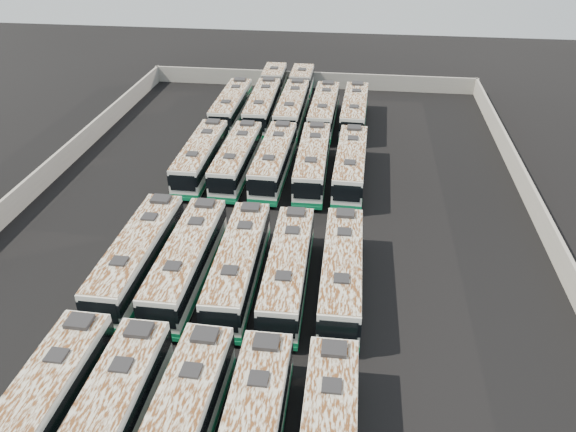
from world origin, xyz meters
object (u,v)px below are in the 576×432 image
object	(u,v)px
bus_midback_right	(313,162)
bus_back_left	(267,97)
bus_front_far_left	(35,420)
bus_midback_center	(274,160)
bus_midfront_far_right	(342,272)
bus_back_far_left	(232,106)
bus_midfront_center	(239,265)
bus_midfront_far_left	(138,256)
bus_midback_left	(237,159)
bus_back_center	(295,99)
bus_back_far_right	(354,111)
bus_back_right	(324,111)
bus_front_left	(104,432)
bus_midback_far_right	(350,165)
bus_midfront_left	(187,261)
bus_midback_far_left	(201,157)
bus_midfront_right	(288,270)

from	to	relation	value
bus_midback_right	bus_back_left	xyz separation A→B (m)	(-7.40, 17.91, 0.02)
bus_front_far_left	bus_midback_center	distance (m)	32.50
bus_midfront_far_right	bus_back_far_left	size ratio (longest dim) A/B	1.00
bus_midfront_center	bus_back_far_left	bearing A→B (deg)	102.14
bus_midfront_far_left	bus_midback_left	world-z (taller)	bus_midfront_far_left
bus_back_center	bus_back_far_right	world-z (taller)	bus_back_center
bus_midback_right	bus_back_right	size ratio (longest dim) A/B	1.00
bus_midback_center	bus_front_left	bearing A→B (deg)	-95.43
bus_midback_far_right	bus_back_left	size ratio (longest dim) A/B	0.63
bus_midfront_left	bus_back_far_left	distance (m)	31.86
bus_back_far_right	bus_midback_far_left	bearing A→B (deg)	-133.68
bus_midback_right	bus_front_left	bearing A→B (deg)	-103.96
bus_midfront_far_left	bus_back_right	xyz separation A→B (m)	(11.00, 31.49, -0.03)
bus_midback_far_left	bus_back_far_left	world-z (taller)	bus_back_far_left
bus_back_left	bus_back_center	distance (m)	3.64
bus_midback_right	bus_back_center	distance (m)	18.13
bus_midback_far_right	bus_back_far_right	size ratio (longest dim) A/B	0.99
bus_midfront_right	bus_midfront_far_right	world-z (taller)	bus_midfront_far_right
bus_front_left	bus_midfront_center	distance (m)	15.04
bus_front_left	bus_midback_left	bearing A→B (deg)	90.29
bus_midback_far_left	bus_midback_far_right	bearing A→B (deg)	-0.17
bus_midfront_far_left	bus_midback_center	size ratio (longest dim) A/B	1.02
bus_midfront_right	bus_midback_far_left	bearing A→B (deg)	121.14
bus_midfront_far_right	bus_midback_far_right	distance (m)	17.17
bus_back_far_right	bus_front_far_left	bearing A→B (deg)	-106.19
bus_midback_left	bus_midback_center	size ratio (longest dim) A/B	0.98
bus_front_far_left	bus_midfront_center	distance (m)	16.18
bus_midfront_far_right	bus_midback_left	distance (m)	20.35
bus_midfront_right	bus_midback_left	bearing A→B (deg)	111.92
bus_front_far_left	bus_front_left	world-z (taller)	bus_front_far_left
bus_midback_right	bus_midback_center	bearing A→B (deg)	179.10
bus_midfront_left	bus_midback_far_right	distance (m)	20.49
bus_midfront_center	bus_back_left	xyz separation A→B (m)	(-3.76, 35.20, 0.05)
bus_midfront_left	bus_midback_center	size ratio (longest dim) A/B	1.01
bus_midfront_right	bus_midback_far_right	distance (m)	17.75
bus_front_far_left	bus_back_center	world-z (taller)	bus_front_far_left
bus_midfront_far_left	bus_midfront_right	distance (m)	10.87
bus_midback_right	bus_midfront_left	bearing A→B (deg)	-113.97
bus_midfront_far_left	bus_midback_right	xyz separation A→B (m)	(10.98, 17.28, -0.03)
bus_midfront_far_left	bus_midback_far_left	size ratio (longest dim) A/B	1.05
bus_midfront_far_left	bus_midfront_center	distance (m)	7.35
bus_midfront_far_right	bus_midback_right	distance (m)	17.59
bus_front_far_left	bus_back_center	size ratio (longest dim) A/B	0.65
bus_midback_center	bus_midback_far_left	bearing A→B (deg)	-178.72
bus_front_far_left	bus_midback_center	size ratio (longest dim) A/B	1.03
bus_midfront_center	bus_back_left	world-z (taller)	bus_back_left
bus_midfront_left	bus_midback_center	xyz separation A→B (m)	(3.60, 17.34, -0.02)
bus_midfront_left	bus_midback_right	size ratio (longest dim) A/B	1.00
bus_midback_left	bus_midfront_far_right	bearing A→B (deg)	-56.43
bus_midback_left	bus_front_far_left	bearing A→B (deg)	-95.76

